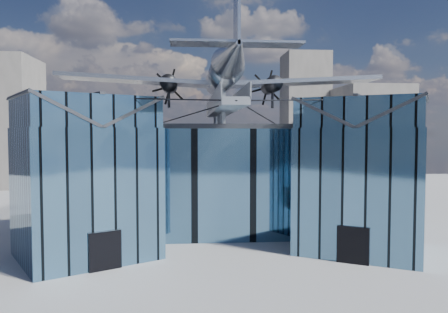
{
  "coord_description": "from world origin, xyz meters",
  "views": [
    {
      "loc": [
        -2.98,
        -33.66,
        9.08
      ],
      "look_at": [
        0.0,
        2.0,
        7.2
      ],
      "focal_mm": 35.0,
      "sensor_mm": 36.0,
      "label": 1
    }
  ],
  "objects": [
    {
      "name": "ground_plane",
      "position": [
        0.0,
        0.0,
        0.0
      ],
      "size": [
        120.0,
        120.0,
        0.0
      ],
      "primitive_type": "plane",
      "color": "gray"
    },
    {
      "name": "bg_towers",
      "position": [
        1.45,
        50.49,
        10.01
      ],
      "size": [
        77.0,
        24.5,
        26.0
      ],
      "color": "slate",
      "rests_on": "ground"
    },
    {
      "name": "museum",
      "position": [
        0.0,
        5.82,
        5.54
      ],
      "size": [
        32.88,
        24.5,
        17.6
      ],
      "color": "teal",
      "rests_on": "ground"
    },
    {
      "name": "tree_side_e",
      "position": [
        19.66,
        13.9,
        3.43
      ],
      "size": [
        3.63,
        3.63,
        5.06
      ],
      "rotation": [
        0.0,
        0.0,
        -0.13
      ],
      "color": "#321D14",
      "rests_on": "ground"
    }
  ]
}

